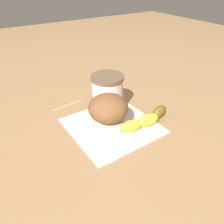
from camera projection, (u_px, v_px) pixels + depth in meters
name	position (u px, v px, depth m)	size (l,w,h in m)	color
ground_plane	(112.00, 126.00, 0.63)	(3.00, 3.00, 0.00)	#936D47
paper_napkin	(112.00, 125.00, 0.63)	(0.24, 0.24, 0.00)	beige
coffee_cup	(107.00, 97.00, 0.65)	(0.10, 0.10, 0.13)	silver
muffin	(108.00, 112.00, 0.58)	(0.11, 0.11, 0.11)	white
banana	(147.00, 119.00, 0.63)	(0.06, 0.18, 0.04)	gold
wooden_stirrer	(67.00, 105.00, 0.73)	(0.11, 0.01, 0.00)	tan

